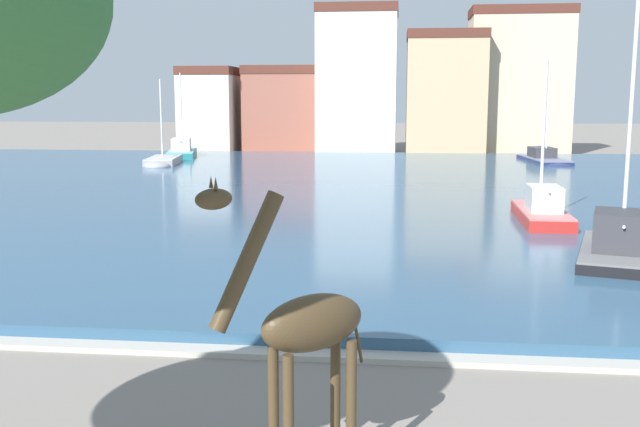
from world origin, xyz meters
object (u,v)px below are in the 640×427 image
at_px(sailboat_grey, 162,163).
at_px(sailboat_red, 540,214).
at_px(sailboat_black, 622,249).
at_px(sailboat_navy, 546,161).
at_px(sailboat_teal, 182,153).
at_px(giraffe_statue, 305,330).

xyz_separation_m(sailboat_grey, sailboat_red, (22.44, -21.81, 0.16)).
bearing_deg(sailboat_black, sailboat_navy, 82.76).
bearing_deg(sailboat_teal, giraffe_statue, -71.36).
height_order(sailboat_black, sailboat_navy, sailboat_black).
height_order(sailboat_grey, sailboat_black, sailboat_black).
bearing_deg(giraffe_statue, sailboat_navy, 75.48).
bearing_deg(giraffe_statue, sailboat_black, 59.37).
distance_m(giraffe_statue, sailboat_black, 15.44).
bearing_deg(giraffe_statue, sailboat_teal, 108.64).
xyz_separation_m(sailboat_teal, sailboat_navy, (28.76, -2.95, -0.14)).
relative_size(sailboat_red, sailboat_black, 0.82).
height_order(sailboat_red, sailboat_navy, sailboat_navy).
distance_m(giraffe_statue, sailboat_navy, 48.13).
height_order(sailboat_red, sailboat_teal, sailboat_teal).
relative_size(sailboat_red, sailboat_teal, 0.78).
bearing_deg(sailboat_red, sailboat_teal, 128.17).
relative_size(giraffe_statue, sailboat_red, 0.64).
xyz_separation_m(sailboat_black, sailboat_navy, (4.24, 33.35, -0.12)).
bearing_deg(sailboat_grey, sailboat_teal, 96.68).
bearing_deg(sailboat_black, sailboat_teal, 124.04).
relative_size(giraffe_statue, sailboat_grey, 0.65).
relative_size(sailboat_red, sailboat_navy, 0.75).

